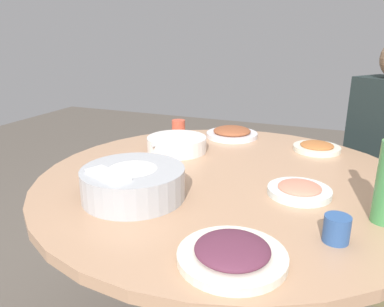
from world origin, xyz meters
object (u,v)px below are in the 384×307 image
at_px(stool_for_diner_left, 372,244).
at_px(dish_tofu_braise, 317,147).
at_px(rice_bowl, 133,182).
at_px(soup_bowl, 177,144).
at_px(dish_shrimp, 299,190).
at_px(tea_cup_far, 179,128).
at_px(tea_cup_near, 337,229).
at_px(dish_stirfry, 232,133).
at_px(round_dining_table, 226,204).
at_px(dish_eggplant, 232,253).

bearing_deg(stool_for_diner_left, dish_tofu_braise, 42.80).
height_order(rice_bowl, soup_bowl, rice_bowl).
bearing_deg(dish_tofu_braise, dish_shrimp, 88.65).
distance_m(rice_bowl, tea_cup_far, 0.72).
xyz_separation_m(tea_cup_near, tea_cup_far, (0.74, -0.74, 0.00)).
distance_m(dish_shrimp, tea_cup_far, 0.80).
bearing_deg(dish_tofu_braise, soup_bowl, 22.83).
bearing_deg(tea_cup_near, dish_stirfry, -58.42).
relative_size(round_dining_table, tea_cup_near, 19.68).
bearing_deg(round_dining_table, soup_bowl, -35.44).
distance_m(soup_bowl, tea_cup_near, 0.81).
distance_m(rice_bowl, dish_eggplant, 0.42).
relative_size(soup_bowl, dish_shrimp, 1.34).
relative_size(soup_bowl, dish_stirfry, 1.08).
distance_m(round_dining_table, tea_cup_near, 0.49).
height_order(dish_stirfry, dish_tofu_braise, dish_stirfry).
distance_m(round_dining_table, rice_bowl, 0.37).
height_order(soup_bowl, stool_for_diner_left, soup_bowl).
bearing_deg(dish_tofu_braise, dish_stirfry, -10.41).
bearing_deg(dish_tofu_braise, tea_cup_near, 98.01).
bearing_deg(tea_cup_near, dish_shrimp, -64.95).
relative_size(dish_eggplant, tea_cup_far, 3.35).
relative_size(dish_stirfry, tea_cup_far, 3.32).
bearing_deg(dish_shrimp, dish_eggplant, 77.59).
bearing_deg(stool_for_diner_left, tea_cup_near, 78.97).
xyz_separation_m(round_dining_table, dish_stirfry, (0.13, -0.50, 0.12)).
height_order(round_dining_table, stool_for_diner_left, round_dining_table).
height_order(dish_stirfry, tea_cup_near, tea_cup_near).
bearing_deg(round_dining_table, tea_cup_far, -49.18).
height_order(soup_bowl, dish_tofu_braise, soup_bowl).
xyz_separation_m(dish_shrimp, dish_stirfry, (0.38, -0.56, 0.00)).
relative_size(round_dining_table, soup_bowl, 5.02).
xyz_separation_m(tea_cup_far, stool_for_diner_left, (-0.94, -0.26, -0.57)).
xyz_separation_m(dish_stirfry, tea_cup_near, (-0.49, 0.80, 0.01)).
bearing_deg(dish_shrimp, rice_bowl, 24.37).
distance_m(round_dining_table, dish_stirfry, 0.53).
distance_m(dish_stirfry, tea_cup_far, 0.26).
xyz_separation_m(rice_bowl, dish_eggplant, (-0.37, 0.21, -0.03)).
height_order(dish_shrimp, stool_for_diner_left, dish_shrimp).
distance_m(dish_tofu_braise, tea_cup_near, 0.74).
relative_size(dish_eggplant, stool_for_diner_left, 0.52).
distance_m(round_dining_table, tea_cup_far, 0.59).
relative_size(dish_shrimp, tea_cup_far, 2.67).
distance_m(round_dining_table, dish_eggplant, 0.52).
bearing_deg(tea_cup_far, round_dining_table, 130.82).
bearing_deg(soup_bowl, rice_bowl, 98.40).
height_order(rice_bowl, stool_for_diner_left, rice_bowl).
bearing_deg(dish_shrimp, round_dining_table, -13.62).
bearing_deg(tea_cup_near, dish_eggplant, 39.79).
distance_m(dish_shrimp, dish_stirfry, 0.67).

